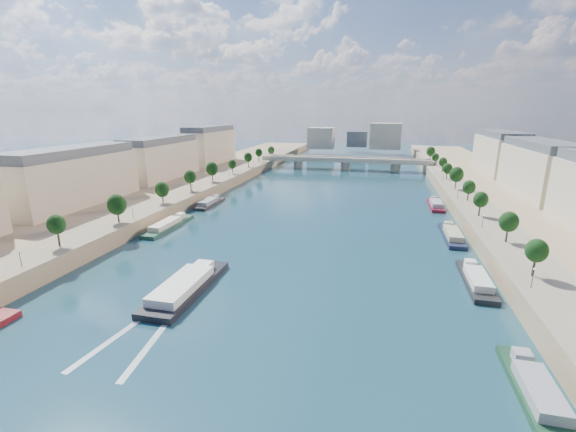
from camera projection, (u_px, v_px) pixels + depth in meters
The scene contains 17 objects.
ground at pixel (313, 220), 139.38m from camera, with size 700.00×700.00×0.00m, color #0D2D3D.
quay_left at pixel (137, 202), 155.00m from camera, with size 44.00×520.00×5.00m, color #9E8460.
quay_right at pixel (536, 227), 122.43m from camera, with size 44.00×520.00×5.00m, color #9E8460.
pave_left at pixel (170, 198), 150.92m from camera, with size 14.00×520.00×0.10m, color gray.
pave_right at pixel (486, 216), 125.14m from camera, with size 14.00×520.00×0.10m, color gray.
trees_left at pixel (176, 183), 150.89m from camera, with size 4.80×268.80×8.26m.
trees_right at pixel (475, 193), 133.50m from camera, with size 4.80×268.80×8.26m.
lamps_left at pixel (166, 197), 139.81m from camera, with size 0.36×200.36×4.28m.
lamps_right at pixel (469, 204), 130.11m from camera, with size 0.36×200.36×4.28m.
buildings_left at pixel (124, 163), 165.44m from camera, with size 16.00×226.00×23.20m.
buildings_right at pixel (574, 179), 126.99m from camera, with size 16.00×226.00×23.20m.
skyline at pixel (360, 137), 340.32m from camera, with size 79.00×42.00×22.00m.
bridge at pixel (346, 162), 253.79m from camera, with size 112.00×12.00×8.15m.
tour_barge at pixel (186, 286), 84.32m from camera, with size 8.12×28.24×3.83m.
wake at pixel (142, 332), 69.06m from camera, with size 10.76×25.96×0.04m.
moored_barges_left at pixel (89, 268), 94.52m from camera, with size 5.00×159.50×3.60m.
moored_barges_right at pixel (461, 252), 105.14m from camera, with size 5.00×130.69×3.60m.
Camera 1 is at (22.63, -32.33, 38.57)m, focal length 24.00 mm.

